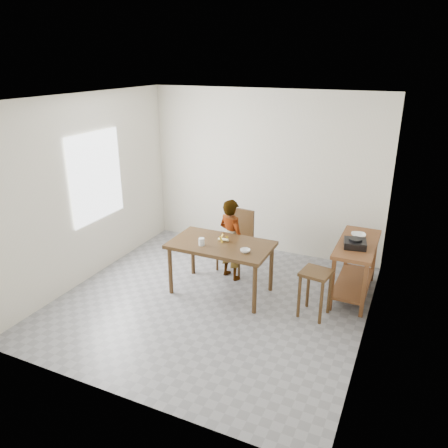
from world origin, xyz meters
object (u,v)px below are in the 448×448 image
at_px(dining_chair, 234,241).
at_px(child, 231,239).
at_px(dining_table, 221,268).
at_px(stool, 314,293).
at_px(prep_counter, 355,269).

bearing_deg(dining_chair, child, -69.76).
distance_m(dining_table, stool, 1.35).
bearing_deg(child, dining_chair, -53.80).
xyz_separation_m(prep_counter, stool, (-0.38, -0.75, -0.08)).
bearing_deg(child, dining_table, 118.15).
bearing_deg(dining_table, prep_counter, 22.15).
height_order(dining_chair, stool, dining_chair).
bearing_deg(stool, prep_counter, 63.51).
bearing_deg(dining_chair, stool, -22.87).
distance_m(dining_chair, stool, 1.68).
bearing_deg(stool, dining_chair, 151.14).
height_order(prep_counter, stool, prep_counter).
bearing_deg(child, prep_counter, -150.56).
relative_size(prep_counter, child, 0.97).
bearing_deg(dining_table, child, 96.21).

